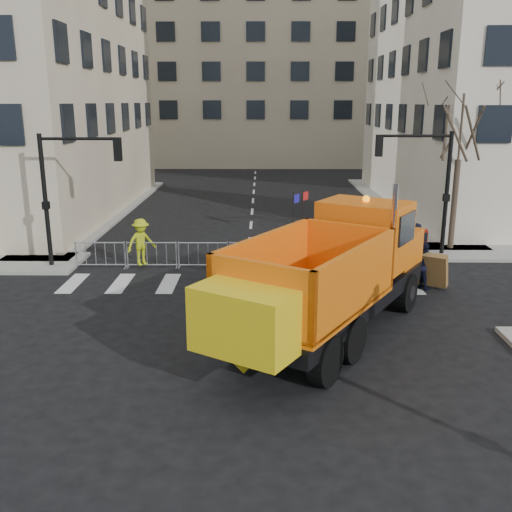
{
  "coord_description": "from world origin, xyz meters",
  "views": [
    {
      "loc": [
        0.55,
        -14.78,
        6.58
      ],
      "look_at": [
        0.4,
        2.5,
        1.89
      ],
      "focal_mm": 40.0,
      "sensor_mm": 36.0,
      "label": 1
    }
  ],
  "objects_px": {
    "cop_b": "(421,265)",
    "newspaper_box": "(421,242)",
    "plow_truck": "(330,272)",
    "cop_a": "(415,248)",
    "worker": "(141,242)",
    "cop_c": "(424,265)"
  },
  "relations": [
    {
      "from": "worker",
      "to": "newspaper_box",
      "type": "xyz_separation_m",
      "value": [
        11.81,
        1.74,
        -0.4
      ]
    },
    {
      "from": "cop_b",
      "to": "newspaper_box",
      "type": "distance_m",
      "value": 4.39
    },
    {
      "from": "plow_truck",
      "to": "cop_c",
      "type": "height_order",
      "value": "plow_truck"
    },
    {
      "from": "cop_a",
      "to": "newspaper_box",
      "type": "distance_m",
      "value": 2.46
    },
    {
      "from": "cop_b",
      "to": "cop_a",
      "type": "bearing_deg",
      "value": -65.96
    },
    {
      "from": "cop_a",
      "to": "worker",
      "type": "height_order",
      "value": "worker"
    },
    {
      "from": "cop_a",
      "to": "cop_b",
      "type": "bearing_deg",
      "value": 84.55
    },
    {
      "from": "plow_truck",
      "to": "cop_b",
      "type": "height_order",
      "value": "plow_truck"
    },
    {
      "from": "cop_c",
      "to": "worker",
      "type": "xyz_separation_m",
      "value": [
        -10.76,
        2.47,
        0.24
      ]
    },
    {
      "from": "plow_truck",
      "to": "worker",
      "type": "height_order",
      "value": "plow_truck"
    },
    {
      "from": "cop_c",
      "to": "worker",
      "type": "distance_m",
      "value": 11.04
    },
    {
      "from": "cop_a",
      "to": "worker",
      "type": "relative_size",
      "value": 1.06
    },
    {
      "from": "cop_b",
      "to": "worker",
      "type": "relative_size",
      "value": 0.91
    },
    {
      "from": "plow_truck",
      "to": "worker",
      "type": "xyz_separation_m",
      "value": [
        -6.8,
        6.93,
        -0.83
      ]
    },
    {
      "from": "cop_b",
      "to": "newspaper_box",
      "type": "relative_size",
      "value": 1.57
    },
    {
      "from": "plow_truck",
      "to": "cop_a",
      "type": "xyz_separation_m",
      "value": [
        4.1,
        6.4,
        -0.92
      ]
    },
    {
      "from": "plow_truck",
      "to": "cop_a",
      "type": "bearing_deg",
      "value": -0.76
    },
    {
      "from": "plow_truck",
      "to": "cop_a",
      "type": "distance_m",
      "value": 7.65
    },
    {
      "from": "plow_truck",
      "to": "cop_c",
      "type": "relative_size",
      "value": 6.39
    },
    {
      "from": "cop_a",
      "to": "worker",
      "type": "distance_m",
      "value": 10.92
    },
    {
      "from": "cop_a",
      "to": "newspaper_box",
      "type": "relative_size",
      "value": 1.84
    },
    {
      "from": "cop_c",
      "to": "newspaper_box",
      "type": "distance_m",
      "value": 4.35
    }
  ]
}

